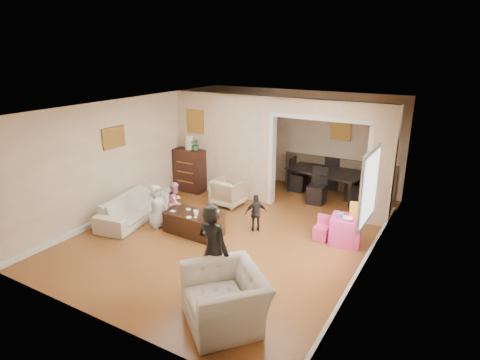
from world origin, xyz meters
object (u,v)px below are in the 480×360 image
Objects in this scene: dresser at (190,170)px; adult_person at (213,251)px; coffee_cup at (196,213)px; play_table at (346,230)px; coffee_table at (194,223)px; table_lamp at (189,143)px; dining_table at (326,183)px; cyan_cup at (341,215)px; child_toddler at (256,213)px; child_kneel_b at (176,202)px; armchair_front at (225,298)px; child_kneel_a at (157,207)px; armchair_back at (229,192)px; sofa at (134,208)px.

adult_person is at bearing -49.16° from dresser.
coffee_cup is 2.98m from play_table.
coffee_table is 2.34m from adult_person.
table_lamp is 3.68m from dining_table.
child_toddler is (-1.67, -0.34, -0.19)m from cyan_cup.
child_kneel_b reaches higher than cyan_cup.
child_kneel_a is at bearing -173.36° from armchair_front.
child_kneel_a is at bearing -11.60° from child_toddler.
play_table is at bearing 26.57° from cyan_cup.
armchair_front is 0.76m from adult_person.
armchair_back is at bearing -54.21° from adult_person.
coffee_table is 0.80m from child_kneel_b.
child_kneel_a is at bearing -70.44° from dresser.
table_lamp is (-1.44, 0.39, 0.98)m from armchair_back.
dresser is 0.74m from table_lamp.
coffee_cup is (0.10, -0.05, 0.27)m from coffee_table.
armchair_back is at bearing -44.75° from sofa.
armchair_back reaches higher than coffee_table.
armchair_back is 1.50m from child_kneel_b.
adult_person is at bearing -46.85° from coffee_cup.
armchair_back is 1.51m from dresser.
coffee_cup is at bearing -50.97° from dresser.
child_toddler is at bearing 40.10° from coffee_cup.
table_lamp is at bearing 10.80° from child_kneel_b.
coffee_table is at bearing -66.94° from child_kneel_a.
armchair_front is at bearing -101.66° from cyan_cup.
cyan_cup is at bearing 23.48° from coffee_cup.
coffee_table is (1.65, -2.11, -0.34)m from dresser.
armchair_back is 0.61× the size of coffee_table.
cyan_cup is (2.62, 1.14, 0.09)m from coffee_cup.
dining_table is (3.25, 1.44, -0.97)m from table_lamp.
sofa is 2.27m from armchair_back.
armchair_front is (3.61, -1.96, 0.10)m from sofa.
sofa is 2.37× the size of child_toddler.
table_lamp reaches higher than coffee_table.
armchair_front is 3.23× the size of table_lamp.
table_lamp is at bearing -41.64° from adult_person.
coffee_cup is (-1.97, 2.03, 0.11)m from armchair_front.
play_table is 1.82m from child_toddler.
dining_table is at bearing 67.47° from coffee_cup.
armchair_back is at bearing -35.73° from child_kneel_b.
dresser is at bearing 166.81° from cyan_cup.
dresser reaches higher than dining_table.
dresser is at bearing 32.61° from child_kneel_a.
child_kneel_b is (-0.70, 0.30, 0.23)m from coffee_table.
play_table is at bearing 21.98° from coffee_table.
armchair_front is 1.29× the size of child_kneel_b.
armchair_back is 1.74m from coffee_table.
coffee_table is (-2.07, 2.08, -0.16)m from armchair_front.
coffee_table is at bearing -1.41° from child_toddler.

